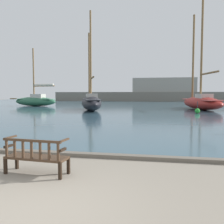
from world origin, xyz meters
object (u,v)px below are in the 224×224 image
sailboat_outer_port (91,102)px  park_bench (36,156)px  channel_buoy (197,111)px  sailboat_outer_starboard (35,100)px  sailboat_mid_starboard (201,101)px

sailboat_outer_port → park_bench: bearing=-78.0°
sailboat_outer_port → channel_buoy: 11.88m
sailboat_outer_starboard → channel_buoy: sailboat_outer_starboard is taller
park_bench → channel_buoy: size_ratio=1.37×
sailboat_outer_port → channel_buoy: (11.59, -2.51, -0.75)m
park_bench → sailboat_outer_starboard: sailboat_outer_starboard is taller
park_bench → sailboat_mid_starboard: sailboat_mid_starboard is taller
park_bench → sailboat_mid_starboard: 28.11m
park_bench → sailboat_outer_starboard: (-16.18, 30.73, 0.51)m
sailboat_outer_port → channel_buoy: size_ratio=9.60×
channel_buoy → sailboat_outer_port: bearing=167.8°
sailboat_mid_starboard → sailboat_outer_port: sailboat_mid_starboard is taller
sailboat_outer_starboard → channel_buoy: bearing=-24.9°
sailboat_mid_starboard → sailboat_outer_starboard: bearing=171.0°
park_bench → sailboat_mid_starboard: size_ratio=0.11×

